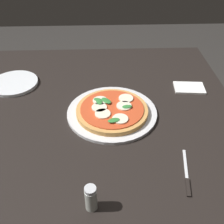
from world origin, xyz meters
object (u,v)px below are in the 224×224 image
serving_tray (112,113)px  pizza (112,110)px  knife (187,178)px  plate_white (14,83)px  pepper_shaker (91,198)px  napkin (189,88)px  dining_table (96,133)px

serving_tray → pizza: bearing=88.7°
knife → pizza: bearing=-55.7°
pizza → plate_white: pizza is taller
serving_tray → pizza: (0.00, 0.01, 0.02)m
plate_white → pepper_shaker: size_ratio=2.54×
serving_tray → napkin: size_ratio=2.66×
dining_table → serving_tray: 0.12m
plate_white → knife: 0.84m
serving_tray → knife: (-0.21, 0.32, -0.00)m
plate_white → knife: bearing=139.6°
dining_table → pizza: pizza is taller
serving_tray → dining_table: bearing=-2.3°
napkin → pepper_shaker: pepper_shaker is taller
pizza → pepper_shaker: pepper_shaker is taller
napkin → pizza: bearing=26.5°
serving_tray → knife: serving_tray is taller
pepper_shaker → serving_tray: bearing=-100.0°
plate_white → pepper_shaker: 0.73m
dining_table → napkin: bearing=-158.2°
plate_white → knife: (-0.64, 0.55, -0.00)m
plate_white → pepper_shaker: pepper_shaker is taller
dining_table → napkin: (-0.41, -0.16, 0.10)m
pepper_shaker → dining_table: bearing=-90.9°
plate_white → serving_tray: bearing=151.9°
plate_white → napkin: size_ratio=1.62×
pepper_shaker → napkin: bearing=-126.3°
napkin → plate_white: bearing=-4.6°
serving_tray → napkin: 0.38m
plate_white → napkin: (-0.78, 0.06, -0.00)m
pizza → knife: (-0.21, 0.31, -0.02)m
dining_table → pepper_shaker: size_ratio=14.07×
napkin → knife: napkin is taller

